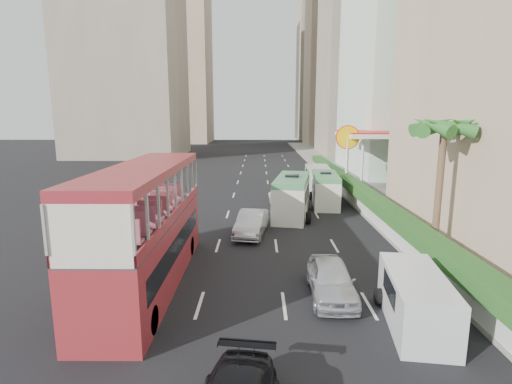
{
  "coord_description": "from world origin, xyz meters",
  "views": [
    {
      "loc": [
        -1.37,
        -15.96,
        7.07
      ],
      "look_at": [
        -1.5,
        4.0,
        3.2
      ],
      "focal_mm": 28.0,
      "sensor_mm": 36.0,
      "label": 1
    }
  ],
  "objects_px": {
    "shell_station": "(375,160)",
    "van_asset": "(286,209)",
    "panel_van_near": "(416,300)",
    "car_silver_lane_a": "(251,235)",
    "car_silver_lane_b": "(331,296)",
    "panel_van_far": "(318,178)",
    "double_decker_bus": "(147,226)",
    "minibus_near": "(292,196)",
    "palm_tree": "(439,189)",
    "minibus_far": "(325,189)"
  },
  "relations": [
    {
      "from": "car_silver_lane_b",
      "to": "minibus_near",
      "type": "bearing_deg",
      "value": 93.52
    },
    {
      "from": "car_silver_lane_a",
      "to": "van_asset",
      "type": "height_order",
      "value": "car_silver_lane_a"
    },
    {
      "from": "double_decker_bus",
      "to": "shell_station",
      "type": "relative_size",
      "value": 1.38
    },
    {
      "from": "minibus_far",
      "to": "shell_station",
      "type": "xyz_separation_m",
      "value": [
        6.08,
        7.8,
        1.5
      ]
    },
    {
      "from": "van_asset",
      "to": "minibus_far",
      "type": "height_order",
      "value": "minibus_far"
    },
    {
      "from": "car_silver_lane_a",
      "to": "panel_van_far",
      "type": "relative_size",
      "value": 0.81
    },
    {
      "from": "car_silver_lane_b",
      "to": "shell_station",
      "type": "relative_size",
      "value": 0.53
    },
    {
      "from": "panel_van_near",
      "to": "palm_tree",
      "type": "bearing_deg",
      "value": 70.26
    },
    {
      "from": "minibus_far",
      "to": "double_decker_bus",
      "type": "bearing_deg",
      "value": -118.38
    },
    {
      "from": "car_silver_lane_b",
      "to": "panel_van_near",
      "type": "bearing_deg",
      "value": -39.1
    },
    {
      "from": "van_asset",
      "to": "palm_tree",
      "type": "xyz_separation_m",
      "value": [
        7.06,
        -9.67,
        3.38
      ]
    },
    {
      "from": "car_silver_lane_a",
      "to": "minibus_far",
      "type": "relative_size",
      "value": 0.77
    },
    {
      "from": "panel_van_near",
      "to": "panel_van_far",
      "type": "xyz_separation_m",
      "value": [
        0.38,
        25.41,
        0.19
      ]
    },
    {
      "from": "palm_tree",
      "to": "shell_station",
      "type": "distance_m",
      "value": 19.14
    },
    {
      "from": "palm_tree",
      "to": "double_decker_bus",
      "type": "bearing_deg",
      "value": -163.84
    },
    {
      "from": "van_asset",
      "to": "panel_van_far",
      "type": "xyz_separation_m",
      "value": [
        3.61,
        8.41,
        1.08
      ]
    },
    {
      "from": "minibus_near",
      "to": "minibus_far",
      "type": "height_order",
      "value": "minibus_near"
    },
    {
      "from": "car_silver_lane_a",
      "to": "car_silver_lane_b",
      "type": "bearing_deg",
      "value": -59.85
    },
    {
      "from": "double_decker_bus",
      "to": "car_silver_lane_a",
      "type": "xyz_separation_m",
      "value": [
        4.21,
        7.01,
        -2.53
      ]
    },
    {
      "from": "panel_van_near",
      "to": "shell_station",
      "type": "xyz_separation_m",
      "value": [
        6.02,
        26.34,
        1.86
      ]
    },
    {
      "from": "palm_tree",
      "to": "panel_van_far",
      "type": "bearing_deg",
      "value": 100.8
    },
    {
      "from": "van_asset",
      "to": "minibus_far",
      "type": "distance_m",
      "value": 3.74
    },
    {
      "from": "panel_van_far",
      "to": "shell_station",
      "type": "distance_m",
      "value": 5.96
    },
    {
      "from": "van_asset",
      "to": "panel_van_far",
      "type": "distance_m",
      "value": 9.21
    },
    {
      "from": "double_decker_bus",
      "to": "minibus_near",
      "type": "relative_size",
      "value": 1.74
    },
    {
      "from": "car_silver_lane_b",
      "to": "panel_van_near",
      "type": "xyz_separation_m",
      "value": [
        2.49,
        -2.11,
        0.89
      ]
    },
    {
      "from": "minibus_far",
      "to": "shell_station",
      "type": "bearing_deg",
      "value": 56.81
    },
    {
      "from": "double_decker_bus",
      "to": "panel_van_far",
      "type": "xyz_separation_m",
      "value": [
        10.35,
        22.07,
        -1.45
      ]
    },
    {
      "from": "shell_station",
      "to": "van_asset",
      "type": "bearing_deg",
      "value": -134.76
    },
    {
      "from": "car_silver_lane_a",
      "to": "shell_station",
      "type": "xyz_separation_m",
      "value": [
        11.79,
        15.99,
        2.75
      ]
    },
    {
      "from": "minibus_far",
      "to": "panel_van_far",
      "type": "bearing_deg",
      "value": 91.13
    },
    {
      "from": "palm_tree",
      "to": "shell_station",
      "type": "bearing_deg",
      "value": 83.4
    },
    {
      "from": "panel_van_near",
      "to": "minibus_far",
      "type": "bearing_deg",
      "value": 97.95
    },
    {
      "from": "minibus_near",
      "to": "palm_tree",
      "type": "xyz_separation_m",
      "value": [
        6.82,
        -7.66,
        1.98
      ]
    },
    {
      "from": "car_silver_lane_a",
      "to": "palm_tree",
      "type": "bearing_deg",
      "value": -9.01
    },
    {
      "from": "car_silver_lane_b",
      "to": "van_asset",
      "type": "distance_m",
      "value": 14.91
    },
    {
      "from": "panel_van_far",
      "to": "shell_station",
      "type": "height_order",
      "value": "shell_station"
    },
    {
      "from": "car_silver_lane_a",
      "to": "palm_tree",
      "type": "height_order",
      "value": "palm_tree"
    },
    {
      "from": "shell_station",
      "to": "minibus_far",
      "type": "bearing_deg",
      "value": -127.94
    },
    {
      "from": "panel_van_near",
      "to": "panel_van_far",
      "type": "distance_m",
      "value": 25.41
    },
    {
      "from": "minibus_near",
      "to": "palm_tree",
      "type": "distance_m",
      "value": 10.44
    },
    {
      "from": "panel_van_near",
      "to": "car_silver_lane_a",
      "type": "bearing_deg",
      "value": 126.9
    },
    {
      "from": "car_silver_lane_a",
      "to": "car_silver_lane_b",
      "type": "xyz_separation_m",
      "value": [
        3.29,
        -8.24,
        0.0
      ]
    },
    {
      "from": "panel_van_near",
      "to": "minibus_near",
      "type": "bearing_deg",
      "value": 109.06
    },
    {
      "from": "minibus_far",
      "to": "shell_station",
      "type": "relative_size",
      "value": 0.71
    },
    {
      "from": "double_decker_bus",
      "to": "car_silver_lane_b",
      "type": "bearing_deg",
      "value": -9.31
    },
    {
      "from": "car_silver_lane_b",
      "to": "minibus_near",
      "type": "xyz_separation_m",
      "value": [
        -0.51,
        12.89,
        1.4
      ]
    },
    {
      "from": "panel_van_near",
      "to": "palm_tree",
      "type": "xyz_separation_m",
      "value": [
        3.82,
        7.34,
        2.49
      ]
    },
    {
      "from": "panel_van_far",
      "to": "car_silver_lane_a",
      "type": "bearing_deg",
      "value": -109.24
    },
    {
      "from": "car_silver_lane_b",
      "to": "panel_van_far",
      "type": "relative_size",
      "value": 0.78
    }
  ]
}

